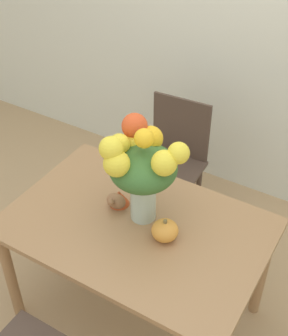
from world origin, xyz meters
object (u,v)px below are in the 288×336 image
at_px(pumpkin, 165,230).
at_px(flower_vase, 142,166).
at_px(dining_chair_near_window, 172,163).
at_px(turkey_figurine, 118,199).

bearing_deg(pumpkin, flower_vase, 155.73).
relative_size(pumpkin, dining_chair_near_window, 0.14).
bearing_deg(turkey_figurine, dining_chair_near_window, 95.97).
bearing_deg(flower_vase, dining_chair_near_window, 106.74).
bearing_deg(pumpkin, turkey_figurine, 166.06).
distance_m(flower_vase, turkey_figurine, 0.31).
height_order(flower_vase, turkey_figurine, flower_vase).
bearing_deg(dining_chair_near_window, pumpkin, -67.71).
height_order(flower_vase, dining_chair_near_window, flower_vase).
relative_size(flower_vase, pumpkin, 4.10).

